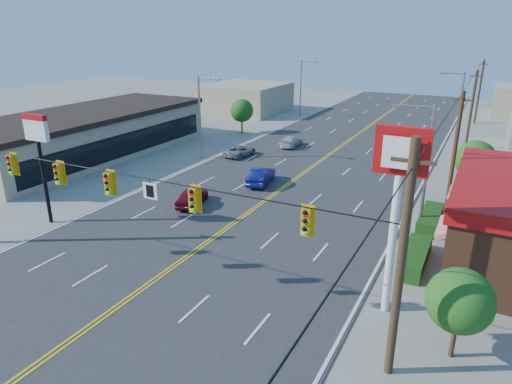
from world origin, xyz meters
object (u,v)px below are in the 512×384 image
at_px(car_white, 291,142).
at_px(pizza_hut_sign, 39,146).
at_px(signal_span, 128,198).
at_px(car_blue, 261,176).
at_px(kfc_pylon, 398,185).
at_px(car_silver, 240,151).
at_px(car_magenta, 192,197).

bearing_deg(car_white, pizza_hut_sign, 73.65).
relative_size(signal_span, car_blue, 5.89).
height_order(kfc_pylon, car_silver, kfc_pylon).
bearing_deg(signal_span, kfc_pylon, 19.78).
bearing_deg(signal_span, car_blue, 96.43).
distance_m(kfc_pylon, car_silver, 28.23).
distance_m(signal_span, pizza_hut_sign, 11.60).
height_order(kfc_pylon, pizza_hut_sign, kfc_pylon).
distance_m(signal_span, car_magenta, 12.40).
bearing_deg(car_magenta, car_white, -103.15).
distance_m(signal_span, car_white, 30.97).
xyz_separation_m(signal_span, kfc_pylon, (11.12, 4.00, 1.16)).
distance_m(kfc_pylon, car_magenta, 17.68).
bearing_deg(pizza_hut_sign, signal_span, -20.19).
relative_size(car_blue, car_silver, 1.06).
bearing_deg(car_silver, pizza_hut_sign, 86.24).
bearing_deg(car_magenta, car_silver, -89.97).
xyz_separation_m(signal_span, car_blue, (-1.97, 17.44, -4.21)).
height_order(kfc_pylon, car_white, kfc_pylon).
xyz_separation_m(pizza_hut_sign, car_white, (6.15, 26.30, -4.62)).
bearing_deg(car_blue, kfc_pylon, 123.25).
distance_m(pizza_hut_sign, car_blue, 16.74).
bearing_deg(car_silver, car_white, -111.53).
bearing_deg(kfc_pylon, car_magenta, 156.04).
height_order(signal_span, kfc_pylon, signal_span).
bearing_deg(pizza_hut_sign, kfc_pylon, 0.00).
height_order(car_blue, car_white, car_blue).
bearing_deg(signal_span, car_silver, 107.72).
distance_m(car_magenta, car_silver, 13.87).
bearing_deg(kfc_pylon, car_white, 121.08).
relative_size(kfc_pylon, car_silver, 2.19).
height_order(pizza_hut_sign, car_blue, pizza_hut_sign).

